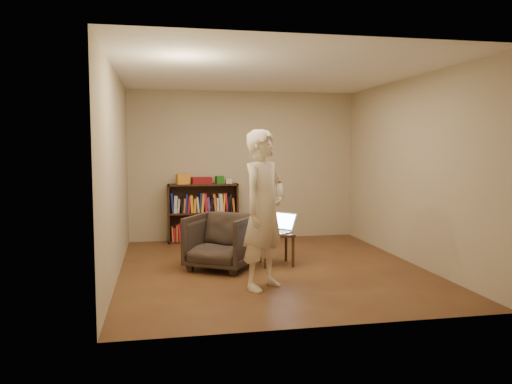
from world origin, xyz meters
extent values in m
plane|color=#4C2918|center=(0.00, 0.00, 0.00)|extent=(4.50, 4.50, 0.00)
plane|color=white|center=(0.00, 0.00, 2.60)|extent=(4.50, 4.50, 0.00)
plane|color=#B8AC8B|center=(0.00, 2.25, 1.30)|extent=(4.00, 0.00, 4.00)
plane|color=#B8AC8B|center=(-2.00, 0.00, 1.30)|extent=(0.00, 4.50, 4.50)
plane|color=#B8AC8B|center=(2.00, 0.00, 1.30)|extent=(0.00, 4.50, 4.50)
cube|color=black|center=(-1.33, 2.08, 0.50)|extent=(0.03, 0.30, 1.00)
cube|color=black|center=(-0.16, 2.08, 0.50)|extent=(0.03, 0.30, 1.00)
cube|color=black|center=(-0.74, 2.22, 0.50)|extent=(1.20, 0.02, 1.00)
cube|color=black|center=(-0.74, 2.08, 0.01)|extent=(1.20, 0.30, 0.03)
cube|color=black|center=(-0.74, 2.08, 0.50)|extent=(1.14, 0.30, 0.03)
cube|color=black|center=(-0.74, 2.08, 0.98)|extent=(1.20, 0.30, 0.03)
cube|color=orange|center=(-1.08, 2.08, 1.09)|extent=(0.24, 0.19, 0.17)
cube|color=maroon|center=(-0.76, 2.11, 1.06)|extent=(0.35, 0.27, 0.11)
cube|color=#21661B|center=(-0.45, 2.08, 1.06)|extent=(0.15, 0.15, 0.13)
cube|color=beige|center=(-0.29, 2.09, 1.04)|extent=(0.11, 0.11, 0.08)
cube|color=tan|center=(0.24, 1.69, 0.50)|extent=(0.36, 0.36, 0.04)
cylinder|color=tan|center=(0.09, 1.55, 0.24)|extent=(0.03, 0.03, 0.48)
cylinder|color=tan|center=(0.38, 1.55, 0.24)|extent=(0.03, 0.03, 0.48)
cylinder|color=tan|center=(0.09, 1.83, 0.24)|extent=(0.03, 0.03, 0.48)
cylinder|color=tan|center=(0.38, 1.83, 0.24)|extent=(0.03, 0.03, 0.48)
imported|color=#332A22|center=(-0.68, 0.09, 0.37)|extent=(1.10, 1.10, 0.74)
cube|color=black|center=(0.11, 0.18, 0.43)|extent=(0.44, 0.44, 0.04)
cylinder|color=black|center=(-0.08, -0.01, 0.20)|extent=(0.04, 0.04, 0.41)
cylinder|color=black|center=(0.30, -0.01, 0.20)|extent=(0.04, 0.04, 0.41)
cylinder|color=black|center=(-0.08, 0.37, 0.20)|extent=(0.04, 0.04, 0.41)
cylinder|color=black|center=(0.30, 0.37, 0.20)|extent=(0.04, 0.04, 0.41)
cube|color=silver|center=(0.10, 0.19, 0.46)|extent=(0.45, 0.46, 0.02)
cube|color=black|center=(0.10, 0.19, 0.47)|extent=(0.32, 0.34, 0.00)
cube|color=silver|center=(0.25, 0.31, 0.59)|extent=(0.35, 0.37, 0.24)
cube|color=#B6DCFF|center=(0.25, 0.31, 0.59)|extent=(0.30, 0.32, 0.20)
imported|color=beige|center=(-0.30, -0.91, 0.91)|extent=(0.79, 0.77, 1.83)
camera|label=1|loc=(-1.46, -6.46, 1.63)|focal=35.00mm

